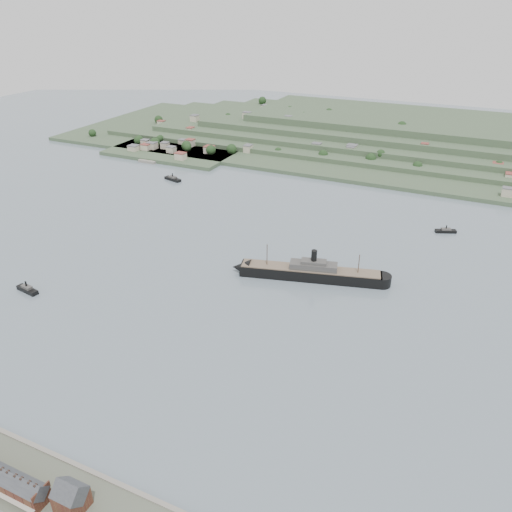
% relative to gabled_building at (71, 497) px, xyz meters
% --- Properties ---
extents(ground, '(1400.00, 1400.00, 0.00)m').
position_rel_gabled_building_xyz_m(ground, '(-27.50, 164.00, -8.19)').
color(ground, slate).
rests_on(ground, ground).
extents(gabled_building, '(10.40, 10.18, 14.09)m').
position_rel_gabled_building_xyz_m(gabled_building, '(0.00, 0.00, 0.00)').
color(gabled_building, '#4D231B').
rests_on(gabled_building, ground).
extents(far_peninsula, '(760.00, 309.00, 30.00)m').
position_rel_gabled_building_xyz_m(far_peninsula, '(0.41, 557.10, 3.69)').
color(far_peninsula, '#3B5337').
rests_on(far_peninsula, ground).
extents(steamship, '(104.70, 37.21, 25.53)m').
position_rel_gabled_building_xyz_m(steamship, '(19.39, 197.55, -3.47)').
color(steamship, black).
rests_on(steamship, ground).
extents(tugboat, '(17.49, 7.08, 7.65)m').
position_rel_gabled_building_xyz_m(tugboat, '(-136.98, 106.04, -6.32)').
color(tugboat, black).
rests_on(tugboat, ground).
extents(ferry_west, '(20.66, 10.58, 7.47)m').
position_rel_gabled_building_xyz_m(ferry_west, '(-172.51, 328.47, -6.39)').
color(ferry_west, black).
rests_on(ferry_west, ground).
extents(ferry_east, '(16.89, 10.50, 6.15)m').
position_rel_gabled_building_xyz_m(ferry_east, '(96.37, 313.48, -6.70)').
color(ferry_east, black).
rests_on(ferry_east, ground).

